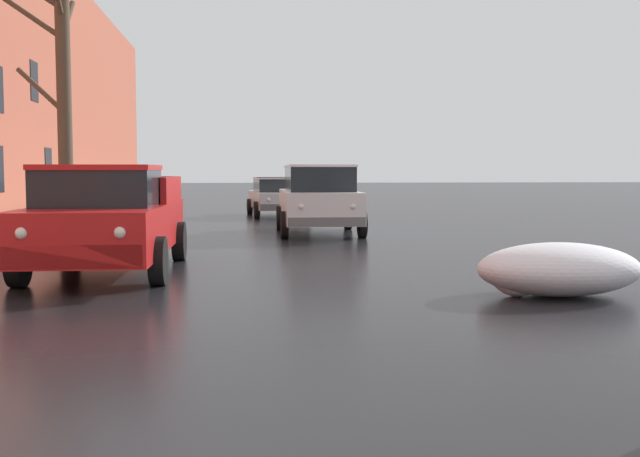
% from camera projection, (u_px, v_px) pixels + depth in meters
% --- Properties ---
extents(left_sidewalk_slab, '(3.06, 80.00, 0.14)m').
position_uv_depth(left_sidewalk_slab, '(7.00, 228.00, 20.90)').
color(left_sidewalk_slab, gray).
rests_on(left_sidewalk_slab, ground).
extents(snow_bank_along_left_kerb, '(2.22, 1.44, 0.71)m').
position_uv_depth(snow_bank_along_left_kerb, '(554.00, 270.00, 10.08)').
color(snow_bank_along_left_kerb, white).
rests_on(snow_bank_along_left_kerb, ground).
extents(snow_bank_mid_block_left, '(1.83, 1.39, 0.64)m').
position_uv_depth(snow_bank_mid_block_left, '(131.00, 204.00, 30.79)').
color(snow_bank_mid_block_left, white).
rests_on(snow_bank_mid_block_left, ground).
extents(bare_tree_mid_block, '(2.24, 3.35, 7.67)m').
position_uv_depth(bare_tree_mid_block, '(60.00, 90.00, 22.26)').
color(bare_tree_mid_block, '#4C3D2D').
rests_on(bare_tree_mid_block, ground).
extents(pickup_truck_red_approaching_near_lane, '(2.27, 5.24, 1.76)m').
position_uv_depth(pickup_truck_red_approaching_near_lane, '(107.00, 219.00, 12.27)').
color(pickup_truck_red_approaching_near_lane, red).
rests_on(pickup_truck_red_approaching_near_lane, ground).
extents(suv_white_parked_kerbside_close, '(2.15, 4.44, 1.82)m').
position_uv_depth(suv_white_parked_kerbside_close, '(318.00, 196.00, 19.93)').
color(suv_white_parked_kerbside_close, silver).
rests_on(suv_white_parked_kerbside_close, ground).
extents(sedan_silver_parked_kerbside_mid, '(2.22, 4.17, 1.42)m').
position_uv_depth(sedan_silver_parked_kerbside_mid, '(277.00, 196.00, 27.71)').
color(sedan_silver_parked_kerbside_mid, '#B7B7BC').
rests_on(sedan_silver_parked_kerbside_mid, ground).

